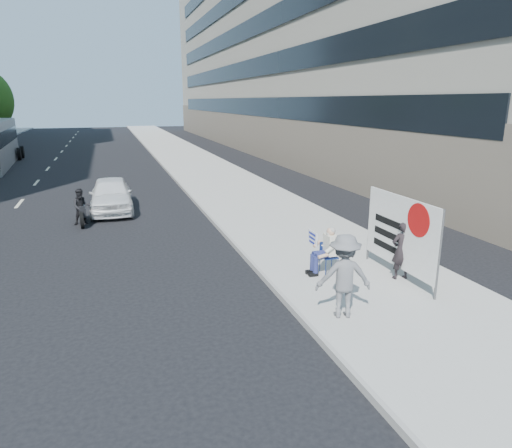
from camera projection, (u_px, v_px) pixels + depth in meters
name	position (u px, v px, depth m)	size (l,w,h in m)	color
ground	(225.00, 309.00, 10.66)	(160.00, 160.00, 0.00)	black
near_sidewalk	(210.00, 173.00, 30.20)	(5.00, 120.00, 0.15)	#A8A69D
near_building	(316.00, 42.00, 42.48)	(14.00, 70.00, 20.00)	gray
seated_protester	(325.00, 248.00, 12.31)	(0.83, 1.12, 1.31)	navy
jogger	(344.00, 276.00, 9.79)	(1.20, 0.69, 1.86)	slate
pedestrian_woman	(402.00, 250.00, 11.91)	(0.57, 0.37, 1.56)	black
protest_banner	(401.00, 232.00, 11.87)	(0.08, 3.06, 2.20)	#4C4C4C
white_sedan_near	(111.00, 195.00, 19.93)	(1.75, 4.35, 1.48)	white
motorcycle	(82.00, 208.00, 17.84)	(0.74, 2.05, 1.42)	black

